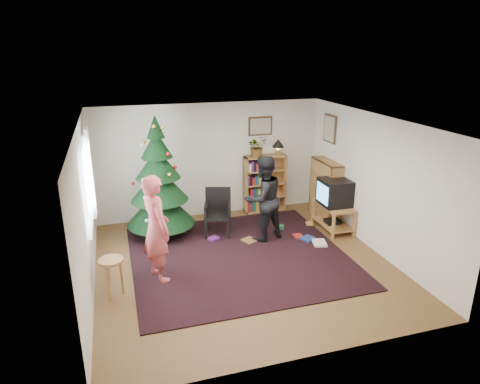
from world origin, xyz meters
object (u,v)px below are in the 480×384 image
object	(u,v)px
bookshelf_back	(265,183)
person_standing	(156,229)
tv_stand	(333,214)
potted_plant	(257,146)
bookshelf_right	(325,189)
stool	(111,268)
table_lamp	(278,144)
crt_tv	(335,192)
picture_right	(330,129)
christmas_tree	(159,188)
picture_back	(260,126)
person_by_chair	(263,199)
armchair	(217,210)

from	to	relation	value
bookshelf_back	person_standing	xyz separation A→B (m)	(-2.71, -2.39, 0.22)
tv_stand	potted_plant	world-z (taller)	potted_plant
bookshelf_right	potted_plant	distance (m)	1.77
bookshelf_right	stool	bearing A→B (deg)	112.68
bookshelf_back	stool	bearing A→B (deg)	-141.61
person_standing	table_lamp	distance (m)	3.90
bookshelf_back	crt_tv	xyz separation A→B (m)	(0.98, -1.44, 0.15)
picture_right	table_lamp	distance (m)	1.18
bookshelf_right	tv_stand	bearing A→B (deg)	168.99
christmas_tree	person_standing	bearing A→B (deg)	-98.49
picture_right	potted_plant	distance (m)	1.61
bookshelf_right	table_lamp	xyz separation A→B (m)	(-0.81, 0.82, 0.88)
picture_back	person_by_chair	size ratio (longest dim) A/B	0.33
table_lamp	stool	bearing A→B (deg)	-143.92
bookshelf_back	potted_plant	distance (m)	0.89
christmas_tree	crt_tv	distance (m)	3.52
person_by_chair	armchair	bearing A→B (deg)	-52.18
bookshelf_back	stool	world-z (taller)	bookshelf_back
bookshelf_right	person_by_chair	bearing A→B (deg)	111.13
tv_stand	potted_plant	distance (m)	2.22
person_by_chair	crt_tv	bearing A→B (deg)	163.88
person_standing	table_lamp	bearing A→B (deg)	-71.59
tv_stand	bookshelf_right	bearing A→B (deg)	78.99
tv_stand	table_lamp	distance (m)	2.01
crt_tv	person_standing	bearing A→B (deg)	-165.51
tv_stand	stool	distance (m)	4.60
table_lamp	person_standing	bearing A→B (deg)	-141.49
picture_back	christmas_tree	size ratio (longest dim) A/B	0.23
picture_right	person_standing	bearing A→B (deg)	-155.45
armchair	potted_plant	distance (m)	1.81
potted_plant	crt_tv	bearing A→B (deg)	-50.59
picture_right	christmas_tree	world-z (taller)	christmas_tree
picture_right	christmas_tree	bearing A→B (deg)	-178.29
christmas_tree	armchair	xyz separation A→B (m)	(1.09, -0.22, -0.51)
bookshelf_right	picture_right	bearing A→B (deg)	-30.04
tv_stand	christmas_tree	bearing A→B (deg)	167.87
armchair	person_by_chair	distance (m)	1.03
picture_right	bookshelf_back	bearing A→B (deg)	154.57
bookshelf_back	stool	xyz separation A→B (m)	(-3.43, -2.72, -0.19)
bookshelf_back	bookshelf_right	size ratio (longest dim) A/B	1.00
crt_tv	person_by_chair	distance (m)	1.55
table_lamp	christmas_tree	bearing A→B (deg)	-165.75
picture_back	crt_tv	size ratio (longest dim) A/B	0.91
bookshelf_right	person_standing	xyz separation A→B (m)	(-3.81, -1.57, 0.22)
person_standing	table_lamp	size ratio (longest dim) A/B	4.90
person_standing	armchair	bearing A→B (deg)	-62.45
crt_tv	potted_plant	distance (m)	2.00
person_standing	tv_stand	bearing A→B (deg)	-95.62
potted_plant	person_standing	bearing A→B (deg)	-136.34
picture_back	person_standing	bearing A→B (deg)	-136.06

